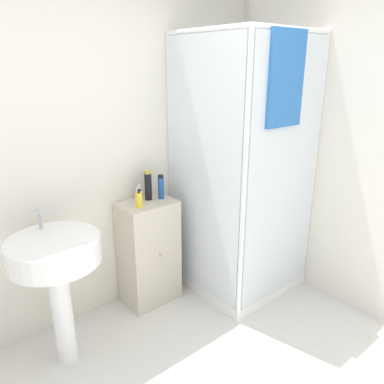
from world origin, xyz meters
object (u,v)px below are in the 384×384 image
object	(u,v)px
shampoo_bottle_blue	(161,187)
soap_dispenser	(139,200)
shampoo_bottle_tall_black	(148,186)
sink	(56,264)
lotion_bottle_white	(139,194)

from	to	relation	value
shampoo_bottle_blue	soap_dispenser	bearing A→B (deg)	-167.17
soap_dispenser	shampoo_bottle_tall_black	xyz separation A→B (m)	(0.15, 0.10, 0.05)
sink	lotion_bottle_white	world-z (taller)	sink
soap_dispenser	shampoo_bottle_tall_black	distance (m)	0.18
lotion_bottle_white	shampoo_bottle_tall_black	bearing A→B (deg)	-25.81
soap_dispenser	shampoo_bottle_blue	world-z (taller)	shampoo_bottle_blue
sink	shampoo_bottle_blue	xyz separation A→B (m)	(0.94, 0.22, 0.24)
soap_dispenser	sink	bearing A→B (deg)	-167.12
sink	lotion_bottle_white	distance (m)	0.86
lotion_bottle_white	shampoo_bottle_blue	bearing A→B (deg)	-25.35
shampoo_bottle_blue	lotion_bottle_white	bearing A→B (deg)	154.65
shampoo_bottle_tall_black	lotion_bottle_white	world-z (taller)	shampoo_bottle_tall_black
shampoo_bottle_tall_black	shampoo_bottle_blue	world-z (taller)	shampoo_bottle_tall_black
sink	soap_dispenser	bearing A→B (deg)	12.88
sink	shampoo_bottle_tall_black	bearing A→B (deg)	16.84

